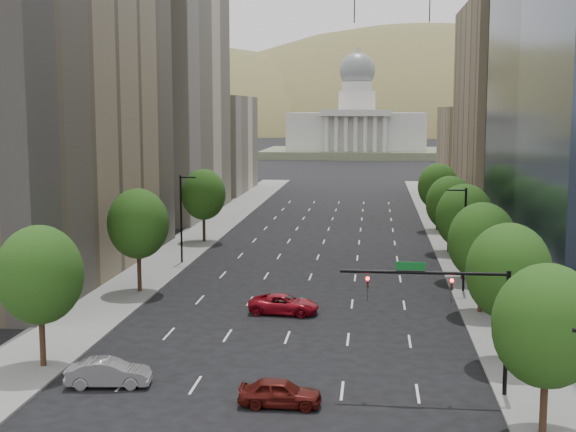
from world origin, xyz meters
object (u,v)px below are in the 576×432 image
(traffic_signal, at_px, (461,303))
(car_red_far, at_px, (284,304))
(car_maroon, at_px, (280,393))
(car_silver, at_px, (109,373))
(capitol, at_px, (356,131))

(traffic_signal, relative_size, car_red_far, 1.70)
(traffic_signal, bearing_deg, car_maroon, -164.36)
(car_red_far, bearing_deg, car_silver, 159.39)
(traffic_signal, relative_size, capitol, 0.15)
(traffic_signal, bearing_deg, car_silver, -178.05)
(capitol, bearing_deg, traffic_signal, -87.26)
(capitol, distance_m, car_maroon, 222.52)
(traffic_signal, xyz_separation_m, car_red_far, (-11.49, 16.38, -4.43))
(capitol, xyz_separation_m, car_silver, (-9.00, -220.37, -7.80))
(car_maroon, bearing_deg, car_red_far, 5.69)
(capitol, distance_m, car_red_far, 203.48)
(traffic_signal, height_order, car_red_far, traffic_signal)
(car_maroon, xyz_separation_m, car_red_far, (-1.96, 19.05, -0.01))
(capitol, height_order, car_red_far, capitol)
(traffic_signal, bearing_deg, car_red_far, 125.04)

